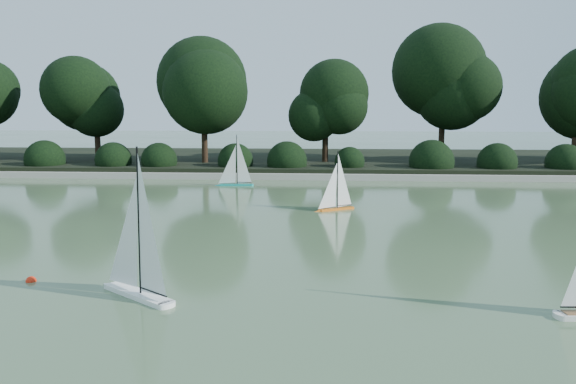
{
  "coord_description": "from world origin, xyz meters",
  "views": [
    {
      "loc": [
        0.87,
        -7.54,
        2.2
      ],
      "look_at": [
        0.3,
        2.07,
        0.7
      ],
      "focal_mm": 35.0,
      "sensor_mm": 36.0,
      "label": 1
    }
  ],
  "objects": [
    {
      "name": "sailboat_orange",
      "position": [
        1.13,
        4.13,
        0.21
      ],
      "size": [
        0.9,
        0.59,
        1.33
      ],
      "color": "orange",
      "rests_on": "ground"
    },
    {
      "name": "shrub_hedge",
      "position": [
        0.0,
        9.9,
        0.45
      ],
      "size": [
        29.1,
        1.1,
        1.1
      ],
      "color": "black",
      "rests_on": "ground"
    },
    {
      "name": "pond_coping",
      "position": [
        0.0,
        9.0,
        0.09
      ],
      "size": [
        40.0,
        0.35,
        0.18
      ],
      "primitive_type": "cube",
      "color": "gray",
      "rests_on": "ground"
    },
    {
      "name": "sailboat_white_a",
      "position": [
        -1.32,
        -1.35,
        0.29
      ],
      "size": [
        1.18,
        0.96,
        1.85
      ],
      "color": "white",
      "rests_on": "ground"
    },
    {
      "name": "tree_line",
      "position": [
        1.23,
        11.44,
        2.64
      ],
      "size": [
        26.31,
        3.93,
        4.39
      ],
      "color": "black",
      "rests_on": "ground"
    },
    {
      "name": "race_buoy",
      "position": [
        -2.77,
        -0.94,
        0.0
      ],
      "size": [
        0.13,
        0.13,
        0.13
      ],
      "primitive_type": "sphere",
      "color": "red",
      "rests_on": "ground"
    },
    {
      "name": "far_bank",
      "position": [
        0.0,
        13.0,
        0.15
      ],
      "size": [
        40.0,
        8.0,
        0.3
      ],
      "primitive_type": "cube",
      "color": "black",
      "rests_on": "ground"
    },
    {
      "name": "ground",
      "position": [
        0.0,
        0.0,
        0.0
      ],
      "size": [
        80.0,
        80.0,
        0.0
      ],
      "primitive_type": "plane",
      "color": "#405633",
      "rests_on": "ground"
    },
    {
      "name": "sailboat_teal",
      "position": [
        -1.55,
        7.61,
        0.23
      ],
      "size": [
        1.09,
        0.2,
        1.49
      ],
      "color": "teal",
      "rests_on": "ground"
    }
  ]
}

